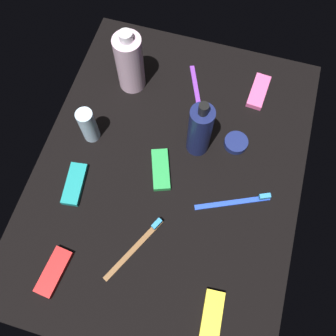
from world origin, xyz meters
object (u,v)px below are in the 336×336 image
(toothbrush_blue, at_px, (237,202))
(snack_bar_red, at_px, (54,272))
(snack_bar_yellow, at_px, (212,317))
(lotion_bottle, at_px, (200,130))
(snack_bar_green, at_px, (161,168))
(deodorant_stick, at_px, (88,125))
(cream_tin_left, at_px, (236,143))
(snack_bar_teal, at_px, (75,184))
(toothbrush_brown, at_px, (137,245))
(toothbrush_purple, at_px, (198,96))
(snack_bar_pink, at_px, (259,91))
(bodywash_bottle, at_px, (130,63))

(toothbrush_blue, height_order, snack_bar_red, toothbrush_blue)
(snack_bar_red, relative_size, snack_bar_yellow, 1.00)
(lotion_bottle, xyz_separation_m, snack_bar_green, (0.09, -0.07, -0.08))
(deodorant_stick, distance_m, toothbrush_blue, 0.40)
(snack_bar_green, relative_size, cream_tin_left, 1.77)
(lotion_bottle, distance_m, snack_bar_teal, 0.32)
(toothbrush_brown, height_order, toothbrush_purple, same)
(snack_bar_yellow, distance_m, cream_tin_left, 0.41)
(lotion_bottle, bearing_deg, snack_bar_pink, 149.34)
(cream_tin_left, bearing_deg, snack_bar_pink, 171.10)
(bodywash_bottle, distance_m, toothbrush_brown, 0.45)
(toothbrush_purple, relative_size, snack_bar_pink, 1.64)
(bodywash_bottle, height_order, toothbrush_brown, bodywash_bottle)
(deodorant_stick, bearing_deg, snack_bar_teal, 3.30)
(toothbrush_blue, relative_size, snack_bar_green, 1.63)
(toothbrush_blue, xyz_separation_m, snack_bar_green, (-0.03, -0.20, 0.00))
(toothbrush_brown, bearing_deg, snack_bar_green, -179.55)
(snack_bar_teal, bearing_deg, cream_tin_left, 114.10)
(deodorant_stick, distance_m, snack_bar_pink, 0.45)
(deodorant_stick, height_order, toothbrush_brown, deodorant_stick)
(cream_tin_left, bearing_deg, snack_bar_teal, -58.38)
(toothbrush_brown, distance_m, snack_bar_red, 0.19)
(toothbrush_brown, xyz_separation_m, snack_bar_yellow, (0.10, 0.20, 0.00))
(snack_bar_red, bearing_deg, snack_bar_teal, -164.72)
(snack_bar_pink, bearing_deg, toothbrush_blue, 6.32)
(deodorant_stick, distance_m, toothbrush_purple, 0.30)
(deodorant_stick, bearing_deg, toothbrush_purple, 128.71)
(snack_bar_red, relative_size, snack_bar_teal, 1.00)
(toothbrush_blue, relative_size, toothbrush_purple, 0.99)
(snack_bar_teal, height_order, cream_tin_left, cream_tin_left)
(snack_bar_red, distance_m, snack_bar_yellow, 0.35)
(toothbrush_purple, bearing_deg, snack_bar_teal, -34.57)
(snack_bar_pink, bearing_deg, snack_bar_red, -25.76)
(deodorant_stick, xyz_separation_m, toothbrush_purple, (-0.18, 0.23, -0.05))
(lotion_bottle, relative_size, deodorant_stick, 1.81)
(toothbrush_blue, height_order, snack_bar_teal, toothbrush_blue)
(lotion_bottle, height_order, deodorant_stick, lotion_bottle)
(toothbrush_purple, xyz_separation_m, snack_bar_green, (0.22, -0.03, 0.00))
(toothbrush_brown, height_order, snack_bar_teal, toothbrush_brown)
(lotion_bottle, bearing_deg, snack_bar_yellow, 18.75)
(toothbrush_brown, xyz_separation_m, snack_bar_green, (-0.19, -0.00, 0.00))
(lotion_bottle, bearing_deg, toothbrush_purple, -165.87)
(snack_bar_red, xyz_separation_m, snack_bar_green, (-0.30, 0.16, 0.00))
(bodywash_bottle, relative_size, snack_bar_pink, 1.80)
(lotion_bottle, height_order, snack_bar_pink, lotion_bottle)
(bodywash_bottle, distance_m, snack_bar_green, 0.28)
(toothbrush_purple, distance_m, snack_bar_yellow, 0.54)
(bodywash_bottle, bearing_deg, snack_bar_yellow, 33.82)
(toothbrush_blue, bearing_deg, snack_bar_red, -52.67)
(deodorant_stick, bearing_deg, bodywash_bottle, 164.89)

